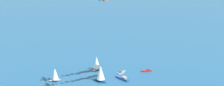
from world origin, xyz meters
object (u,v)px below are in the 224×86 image
object	(u,v)px
motorboat_inshore	(122,72)
motorboat_far_stbd	(122,78)
sailboat_offshore	(55,75)
sailboat_far_port	(97,63)
sailboat_ahead	(101,73)
motorboat_near_centre	(146,71)

from	to	relation	value
motorboat_inshore	motorboat_far_stbd	bearing A→B (deg)	144.65
motorboat_far_stbd	sailboat_offshore	xyz separation A→B (m)	(23.61, 40.48, 4.09)
sailboat_far_port	sailboat_ahead	distance (m)	21.22
sailboat_ahead	motorboat_far_stbd	bearing A→B (deg)	-110.90
motorboat_inshore	sailboat_ahead	size ratio (longest dim) A/B	0.59
sailboat_ahead	motorboat_near_centre	bearing A→B (deg)	-97.03
motorboat_inshore	sailboat_offshore	bearing A→B (deg)	72.60
motorboat_near_centre	motorboat_inshore	bearing A→B (deg)	64.86
motorboat_far_stbd	sailboat_ahead	xyz separation A→B (m)	(5.51, 14.43, 5.10)
sailboat_far_port	motorboat_far_stbd	size ratio (longest dim) A/B	1.08
sailboat_far_port	sailboat_offshore	size ratio (longest dim) A/B	1.11
motorboat_far_stbd	motorboat_inshore	distance (m)	10.97
sailboat_far_port	motorboat_far_stbd	xyz separation A→B (m)	(-24.99, -6.03, -4.63)
motorboat_near_centre	motorboat_inshore	world-z (taller)	motorboat_near_centre
motorboat_near_centre	sailboat_far_port	bearing A→B (deg)	50.85
motorboat_near_centre	sailboat_far_port	world-z (taller)	sailboat_far_port
sailboat_far_port	motorboat_far_stbd	bearing A→B (deg)	-166.43
motorboat_far_stbd	motorboat_inshore	xyz separation A→B (m)	(8.94, -6.34, -0.26)
sailboat_far_port	motorboat_inshore	size ratio (longest dim) A/B	1.57
sailboat_far_port	sailboat_ahead	size ratio (longest dim) A/B	0.92
motorboat_near_centre	sailboat_far_port	distance (m)	38.61
motorboat_inshore	sailboat_offshore	world-z (taller)	sailboat_offshore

